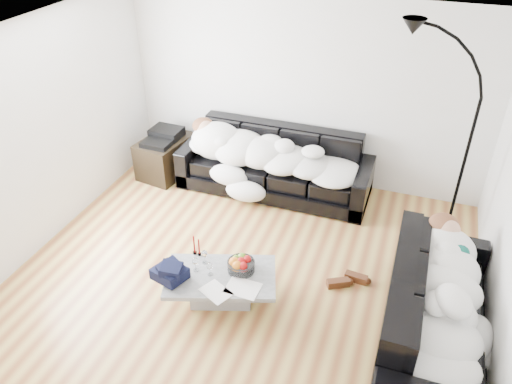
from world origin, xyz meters
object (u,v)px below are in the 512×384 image
(wine_glass_b, at_px, (195,264))
(candle_left, at_px, (194,245))
(av_cabinet, at_px, (166,156))
(floor_lamp, at_px, (465,159))
(sofa_right, at_px, (438,311))
(sofa_back, at_px, (274,163))
(sleeper_right, at_px, (442,295))
(fruit_bowl, at_px, (241,264))
(candle_right, at_px, (199,247))
(wine_glass_c, at_px, (210,269))
(sleeper_back, at_px, (274,151))
(stereo, at_px, (163,135))
(wine_glass_a, at_px, (205,257))
(shoes, at_px, (347,280))
(coffee_table, at_px, (221,287))

(wine_glass_b, distance_m, candle_left, 0.27)
(av_cabinet, bearing_deg, floor_lamp, 4.49)
(sofa_right, bearing_deg, sofa_back, 47.03)
(sleeper_right, xyz_separation_m, fruit_bowl, (-1.96, 0.03, -0.23))
(candle_left, xyz_separation_m, candle_right, (0.06, -0.00, -0.01))
(wine_glass_c, bearing_deg, sleeper_back, 90.74)
(candle_left, relative_size, stereo, 0.54)
(sleeper_right, relative_size, wine_glass_b, 11.22)
(fruit_bowl, bearing_deg, candle_left, 172.30)
(candle_left, bearing_deg, sleeper_back, 82.20)
(sofa_right, relative_size, sleeper_back, 0.97)
(sleeper_back, distance_m, stereo, 1.65)
(fruit_bowl, bearing_deg, wine_glass_a, -176.74)
(candle_left, bearing_deg, stereo, 126.05)
(wine_glass_c, relative_size, candle_right, 0.74)
(sofa_right, xyz_separation_m, wine_glass_b, (-2.40, -0.14, -0.02))
(av_cabinet, bearing_deg, fruit_bowl, -36.70)
(sleeper_right, height_order, candle_right, sleeper_right)
(fruit_bowl, relative_size, av_cabinet, 0.36)
(wine_glass_c, distance_m, floor_lamp, 3.06)
(sleeper_back, relative_size, shoes, 5.32)
(sleeper_back, distance_m, wine_glass_a, 2.07)
(wine_glass_c, bearing_deg, coffee_table, 15.16)
(candle_right, bearing_deg, stereo, 127.12)
(sleeper_right, relative_size, wine_glass_c, 11.89)
(sleeper_right, height_order, av_cabinet, sleeper_right)
(shoes, distance_m, av_cabinet, 3.34)
(wine_glass_b, distance_m, wine_glass_c, 0.17)
(sleeper_back, xyz_separation_m, wine_glass_c, (0.03, -2.20, -0.24))
(sleeper_back, height_order, fruit_bowl, sleeper_back)
(wine_glass_b, height_order, floor_lamp, floor_lamp)
(floor_lamp, bearing_deg, sleeper_right, -80.74)
(candle_right, distance_m, av_cabinet, 2.40)
(coffee_table, xyz_separation_m, stereo, (-1.78, 2.12, 0.46))
(fruit_bowl, xyz_separation_m, wine_glass_a, (-0.41, -0.02, -0.01))
(wine_glass_b, relative_size, wine_glass_c, 1.06)
(floor_lamp, bearing_deg, wine_glass_c, -129.33)
(sleeper_right, height_order, coffee_table, sleeper_right)
(fruit_bowl, distance_m, wine_glass_b, 0.47)
(wine_glass_a, xyz_separation_m, shoes, (1.45, 0.55, -0.36))
(sofa_back, distance_m, sleeper_back, 0.22)
(sleeper_right, height_order, floor_lamp, floor_lamp)
(wine_glass_c, xyz_separation_m, floor_lamp, (2.31, 1.86, 0.74))
(candle_left, relative_size, floor_lamp, 0.10)
(sofa_right, distance_m, sleeper_right, 0.21)
(shoes, height_order, floor_lamp, floor_lamp)
(wine_glass_a, distance_m, av_cabinet, 2.53)
(coffee_table, bearing_deg, sleeper_back, 93.46)
(sofa_back, xyz_separation_m, fruit_bowl, (0.30, -2.08, -0.01))
(coffee_table, xyz_separation_m, wine_glass_a, (-0.23, 0.12, 0.25))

